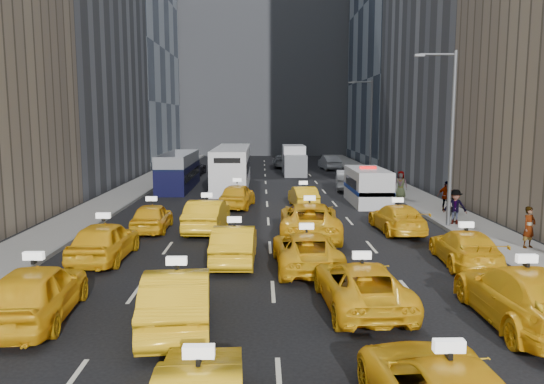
{
  "coord_description": "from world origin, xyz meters",
  "views": [
    {
      "loc": [
        -0.37,
        -14.8,
        5.64
      ],
      "look_at": [
        0.16,
        11.39,
        2.0
      ],
      "focal_mm": 35.0,
      "sensor_mm": 36.0,
      "label": 1
    }
  ],
  "objects_px": {
    "double_decker": "(179,171)",
    "city_bus": "(232,168)",
    "pedestrian_0": "(529,227)",
    "nypd_van": "(368,187)",
    "box_truck": "(294,160)"
  },
  "relations": [
    {
      "from": "double_decker",
      "to": "city_bus",
      "type": "height_order",
      "value": "city_bus"
    },
    {
      "from": "city_bus",
      "to": "pedestrian_0",
      "type": "height_order",
      "value": "city_bus"
    },
    {
      "from": "nypd_van",
      "to": "box_truck",
      "type": "bearing_deg",
      "value": 102.74
    },
    {
      "from": "double_decker",
      "to": "box_truck",
      "type": "relative_size",
      "value": 1.49
    },
    {
      "from": "city_bus",
      "to": "box_truck",
      "type": "bearing_deg",
      "value": 53.41
    },
    {
      "from": "nypd_van",
      "to": "pedestrian_0",
      "type": "relative_size",
      "value": 3.32
    },
    {
      "from": "city_bus",
      "to": "double_decker",
      "type": "bearing_deg",
      "value": -178.71
    },
    {
      "from": "pedestrian_0",
      "to": "city_bus",
      "type": "bearing_deg",
      "value": 97.93
    },
    {
      "from": "nypd_van",
      "to": "pedestrian_0",
      "type": "height_order",
      "value": "nypd_van"
    },
    {
      "from": "double_decker",
      "to": "box_truck",
      "type": "xyz_separation_m",
      "value": [
        10.0,
        10.74,
        0.02
      ]
    },
    {
      "from": "double_decker",
      "to": "city_bus",
      "type": "distance_m",
      "value": 4.34
    },
    {
      "from": "nypd_van",
      "to": "pedestrian_0",
      "type": "xyz_separation_m",
      "value": [
        4.37,
        -12.85,
        -0.1
      ]
    },
    {
      "from": "nypd_van",
      "to": "city_bus",
      "type": "bearing_deg",
      "value": 139.03
    },
    {
      "from": "nypd_van",
      "to": "pedestrian_0",
      "type": "distance_m",
      "value": 13.57
    },
    {
      "from": "nypd_van",
      "to": "city_bus",
      "type": "xyz_separation_m",
      "value": [
        -9.47,
        8.65,
        0.5
      ]
    }
  ]
}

